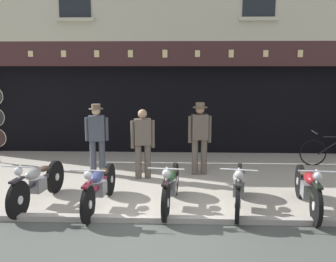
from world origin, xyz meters
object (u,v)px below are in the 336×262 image
object	(u,v)px
motorcycle_center	(171,185)
motorcycle_center_right	(239,186)
salesman_left	(97,135)
advert_board_near	(244,101)
salesman_right	(200,135)
leaning_bicycle	(334,152)
motorcycle_center_left	(99,186)
shopkeeper_center	(143,141)
motorcycle_left	(38,183)
motorcycle_right	(308,188)

from	to	relation	value
motorcycle_center	motorcycle_center_right	bearing A→B (deg)	-175.05
salesman_left	advert_board_near	world-z (taller)	advert_board_near
salesman_left	advert_board_near	bearing A→B (deg)	-155.95
salesman_right	motorcycle_center	bearing A→B (deg)	67.23
motorcycle_center	advert_board_near	bearing A→B (deg)	-108.31
advert_board_near	leaning_bicycle	size ratio (longest dim) A/B	0.52
salesman_right	motorcycle_center_left	bearing A→B (deg)	42.61
motorcycle_center	shopkeeper_center	world-z (taller)	shopkeeper_center
motorcycle_center_left	advert_board_near	xyz separation A→B (m)	(3.39, 4.71, 1.13)
motorcycle_center	motorcycle_center_left	bearing A→B (deg)	9.00
shopkeeper_center	salesman_right	world-z (taller)	salesman_right
motorcycle_left	motorcycle_right	world-z (taller)	motorcycle_right
salesman_left	shopkeeper_center	distance (m)	1.19
leaning_bicycle	salesman_left	bearing A→B (deg)	102.72
advert_board_near	leaning_bicycle	distance (m)	2.88
advert_board_near	salesman_left	bearing A→B (deg)	-147.63
motorcycle_center_right	shopkeeper_center	bearing A→B (deg)	-33.54
shopkeeper_center	salesman_right	size ratio (longest dim) A/B	0.93
advert_board_near	shopkeeper_center	bearing A→B (deg)	-134.69
motorcycle_center	leaning_bicycle	distance (m)	5.27
motorcycle_center_left	salesman_left	xyz separation A→B (m)	(-0.52, 2.23, 0.53)
shopkeeper_center	leaning_bicycle	world-z (taller)	shopkeeper_center
motorcycle_center_right	advert_board_near	xyz separation A→B (m)	(0.79, 4.64, 1.12)
motorcycle_center_right	motorcycle_center_left	bearing A→B (deg)	11.03
shopkeeper_center	advert_board_near	bearing A→B (deg)	-144.84
motorcycle_center	leaning_bicycle	world-z (taller)	motorcycle_center
motorcycle_left	advert_board_near	xyz separation A→B (m)	(4.60, 4.58, 1.12)
salesman_left	motorcycle_center_left	bearing A→B (deg)	94.87
salesman_left	salesman_right	world-z (taller)	salesman_right
salesman_left	shopkeeper_center	world-z (taller)	salesman_left
motorcycle_center_right	salesman_left	world-z (taller)	salesman_left
shopkeeper_center	salesman_right	bearing A→B (deg)	-174.68
motorcycle_center_right	shopkeeper_center	size ratio (longest dim) A/B	1.25
motorcycle_center	leaning_bicycle	bearing A→B (deg)	-137.74
motorcycle_center_left	shopkeeper_center	world-z (taller)	shopkeeper_center
salesman_right	leaning_bicycle	xyz separation A→B (m)	(3.59, 0.93, -0.61)
motorcycle_center_right	salesman_left	xyz separation A→B (m)	(-3.11, 2.17, 0.52)
motorcycle_center_right	advert_board_near	bearing A→B (deg)	-90.03
advert_board_near	motorcycle_center_left	bearing A→B (deg)	-125.73
salesman_right	leaning_bicycle	world-z (taller)	salesman_right
motorcycle_center	motorcycle_right	distance (m)	2.51
salesman_left	salesman_right	distance (m)	2.48
advert_board_near	leaning_bicycle	bearing A→B (deg)	-34.50
motorcycle_center_left	motorcycle_center	distance (m)	1.33
motorcycle_right	shopkeeper_center	bearing A→B (deg)	-24.53
motorcycle_left	motorcycle_center_left	distance (m)	1.22
salesman_left	salesman_right	bearing A→B (deg)	172.93
motorcycle_left	shopkeeper_center	distance (m)	2.60
motorcycle_left	leaning_bicycle	size ratio (longest dim) A/B	1.17
shopkeeper_center	leaning_bicycle	size ratio (longest dim) A/B	0.93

